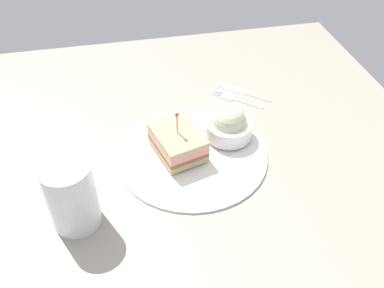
% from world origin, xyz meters
% --- Properties ---
extents(ground_plane, '(0.95, 0.95, 0.02)m').
position_xyz_m(ground_plane, '(0.00, 0.00, -0.01)').
color(ground_plane, '#9E9384').
extents(plate, '(0.28, 0.28, 0.01)m').
position_xyz_m(plate, '(0.00, 0.00, 0.00)').
color(plate, white).
rests_on(plate, ground_plane).
extents(sandwich_half_center, '(0.10, 0.12, 0.09)m').
position_xyz_m(sandwich_half_center, '(-0.03, 0.01, 0.03)').
color(sandwich_half_center, tan).
rests_on(sandwich_half_center, plate).
extents(coleslaw_bowl, '(0.09, 0.09, 0.07)m').
position_xyz_m(coleslaw_bowl, '(0.08, 0.03, 0.03)').
color(coleslaw_bowl, white).
rests_on(coleslaw_bowl, plate).
extents(drink_glass, '(0.08, 0.08, 0.12)m').
position_xyz_m(drink_glass, '(-0.21, -0.11, 0.05)').
color(drink_glass, silver).
rests_on(drink_glass, ground_plane).
extents(fork, '(0.10, 0.09, 0.00)m').
position_xyz_m(fork, '(0.12, 0.16, 0.00)').
color(fork, silver).
rests_on(fork, ground_plane).
extents(knife, '(0.10, 0.09, 0.00)m').
position_xyz_m(knife, '(0.15, 0.18, 0.00)').
color(knife, silver).
rests_on(knife, ground_plane).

